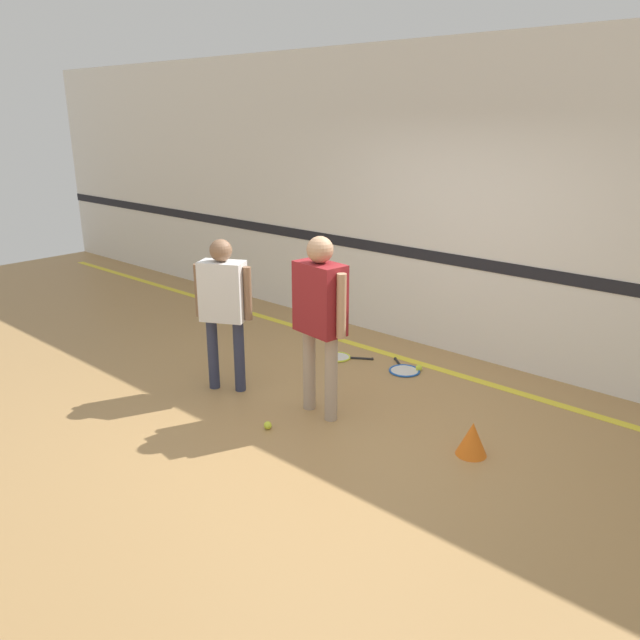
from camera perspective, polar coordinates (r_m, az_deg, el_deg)
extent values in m
plane|color=#A87F4C|center=(5.30, 0.64, -9.56)|extent=(16.00, 16.00, 0.00)
cube|color=silver|center=(6.58, 13.65, 10.15)|extent=(16.00, 0.06, 3.20)
cube|color=black|center=(6.65, 13.14, 5.21)|extent=(16.00, 0.01, 0.12)
cube|color=yellow|center=(6.53, 10.30, -4.27)|extent=(14.40, 0.10, 0.01)
cylinder|color=tan|center=(5.43, -0.98, -4.49)|extent=(0.11, 0.11, 0.75)
cylinder|color=tan|center=(5.23, 1.02, -5.40)|extent=(0.11, 0.11, 0.75)
cube|color=maroon|center=(5.10, 0.00, 1.99)|extent=(0.46, 0.29, 0.59)
sphere|color=tan|center=(5.00, 0.00, 6.45)|extent=(0.22, 0.22, 0.22)
cylinder|color=tan|center=(5.29, -1.83, 2.50)|extent=(0.08, 0.08, 0.53)
cylinder|color=tan|center=(4.92, 1.96, 1.27)|extent=(0.08, 0.08, 0.53)
cylinder|color=#2D334C|center=(5.93, -9.75, -3.05)|extent=(0.10, 0.10, 0.69)
cylinder|color=#2D334C|center=(5.84, -7.39, -3.29)|extent=(0.10, 0.10, 0.69)
cube|color=silver|center=(5.69, -8.88, 2.63)|extent=(0.46, 0.38, 0.55)
sphere|color=brown|center=(5.60, -9.06, 6.30)|extent=(0.20, 0.20, 0.20)
cylinder|color=brown|center=(5.78, -11.04, 2.69)|extent=(0.07, 0.07, 0.49)
cylinder|color=brown|center=(5.60, -6.63, 2.42)|extent=(0.07, 0.07, 0.49)
torus|color=blue|center=(6.38, 7.73, -4.62)|extent=(0.44, 0.44, 0.02)
cylinder|color=silver|center=(6.38, 7.73, -4.62)|extent=(0.27, 0.27, 0.01)
cylinder|color=black|center=(6.59, 7.11, -3.82)|extent=(0.16, 0.13, 0.02)
sphere|color=black|center=(6.67, 6.89, -3.54)|extent=(0.03, 0.03, 0.03)
torus|color=#C6D838|center=(6.67, 1.63, -3.40)|extent=(0.39, 0.39, 0.02)
cylinder|color=silver|center=(6.67, 1.63, -3.40)|extent=(0.24, 0.24, 0.01)
cylinder|color=black|center=(6.65, 3.76, -3.52)|extent=(0.21, 0.15, 0.02)
sphere|color=black|center=(6.64, 4.79, -3.57)|extent=(0.03, 0.03, 0.03)
sphere|color=#CCE038|center=(5.24, -4.80, -9.57)|extent=(0.07, 0.07, 0.07)
sphere|color=#CCE038|center=(6.41, 9.03, -4.34)|extent=(0.07, 0.07, 0.07)
cone|color=orange|center=(4.95, 13.74, -10.50)|extent=(0.24, 0.24, 0.27)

